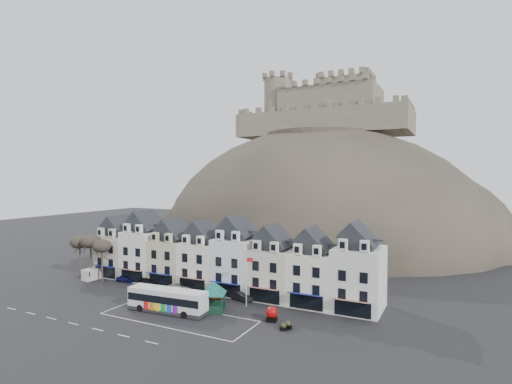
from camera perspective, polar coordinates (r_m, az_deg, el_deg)
ground at (r=59.67m, az=-13.42°, el=-17.10°), size 300.00×300.00×0.00m
coach_bay_markings at (r=59.39m, az=-11.06°, el=-17.17°), size 22.00×7.50×0.01m
townhouse_terrace at (r=70.69m, az=-4.86°, el=-9.54°), size 54.40×9.35×11.80m
castle_hill at (r=118.91m, az=9.26°, el=-7.32°), size 100.00×76.00×68.00m
castle at (r=125.89m, az=10.02°, el=11.52°), size 50.20×22.20×22.00m
tree_left_far at (r=85.49m, az=-23.88°, el=-6.59°), size 3.61×3.61×8.24m
tree_left_mid at (r=83.16m, az=-22.57°, el=-6.57°), size 3.78×3.78×8.64m
tree_left_near at (r=81.04m, az=-21.17°, el=-7.27°), size 3.43×3.43×7.84m
bus at (r=61.21m, az=-12.53°, el=-14.73°), size 12.31×3.77×3.42m
bus_shelter at (r=60.15m, az=-6.09°, el=-13.47°), size 6.44×6.44×4.42m
red_buoy at (r=56.73m, az=2.25°, el=-16.97°), size 1.64×1.64×2.02m
flagpole at (r=61.63m, az=-1.32°, el=-12.13°), size 1.11×0.26×7.73m
white_van at (r=84.36m, az=-22.04°, el=-10.73°), size 2.34×4.72×2.09m
planter_west at (r=53.87m, az=3.95°, el=-18.66°), size 1.10×0.82×0.99m
planter_east at (r=54.48m, az=4.59°, el=-18.40°), size 1.16×0.90×1.04m
car_navy at (r=80.10m, az=-18.14°, el=-11.68°), size 3.78×1.86×1.24m
car_black at (r=76.44m, az=-15.18°, el=-12.27°), size 4.37×2.59×1.36m
car_silver at (r=71.77m, az=-10.57°, el=-13.22°), size 5.01×3.74×1.28m
car_white at (r=69.63m, az=-10.72°, el=-13.66°), size 4.81×2.04×1.39m
car_maroon at (r=66.05m, az=-6.41°, el=-14.52°), size 4.32×3.11×1.37m
car_charcoal at (r=65.56m, az=-2.14°, el=-14.60°), size 4.66×2.90×1.45m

